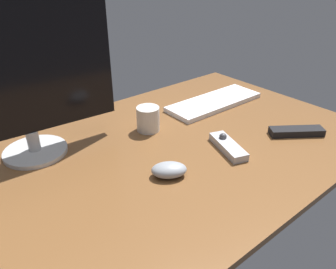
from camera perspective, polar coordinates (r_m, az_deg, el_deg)
name	(u,v)px	position (r cm, az deg, el deg)	size (l,w,h in cm)	color
desk	(158,155)	(102.01, -1.77, -3.55)	(140.00, 84.00, 2.00)	brown
monitor	(18,74)	(98.94, -24.21, 9.41)	(53.10, 18.69, 47.03)	silver
keyboard	(214,102)	(134.92, 7.90, 5.52)	(40.40, 14.18, 1.85)	white
computer_mouse	(169,170)	(90.25, 0.18, -6.07)	(9.61, 6.27, 3.89)	#999EA5
media_remote	(228,146)	(103.91, 10.16, -1.92)	(9.95, 16.65, 3.93)	#B7B7BC
tv_remote	(296,131)	(118.59, 21.11, 0.49)	(17.69, 4.72, 2.34)	black
coffee_mug	(148,119)	(112.45, -3.43, 2.68)	(7.72, 7.72, 8.36)	silver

